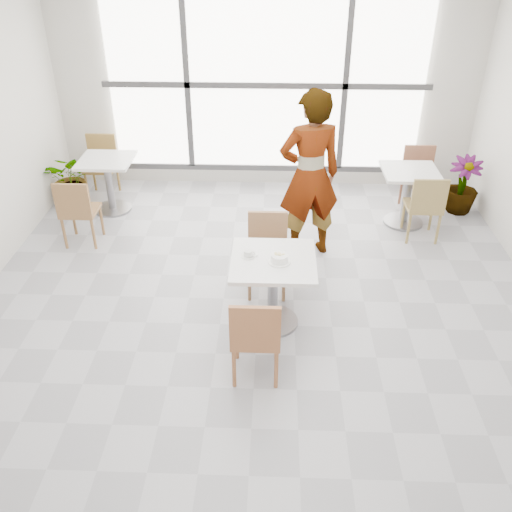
{
  "coord_description": "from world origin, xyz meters",
  "views": [
    {
      "loc": [
        0.15,
        -4.31,
        3.48
      ],
      "look_at": [
        0.0,
        -0.3,
        1.0
      ],
      "focal_mm": 38.46,
      "sensor_mm": 36.0,
      "label": 1
    }
  ],
  "objects_px": {
    "person": "(310,176)",
    "plant_left": "(72,178)",
    "bg_table_left": "(108,177)",
    "bg_table_right": "(408,189)",
    "oatmeal_bowl": "(279,258)",
    "plant_right": "(462,185)",
    "chair_near": "(256,335)",
    "chair_far": "(267,247)",
    "coffee_cup": "(248,254)",
    "bg_chair_left_near": "(77,209)",
    "main_table": "(273,279)",
    "bg_chair_right_far": "(418,174)",
    "bg_chair_right_near": "(425,204)",
    "bg_chair_left_far": "(101,161)"
  },
  "relations": [
    {
      "from": "bg_chair_left_far",
      "to": "plant_left",
      "type": "xyz_separation_m",
      "value": [
        -0.35,
        -0.33,
        -0.13
      ]
    },
    {
      "from": "chair_near",
      "to": "bg_chair_left_far",
      "type": "height_order",
      "value": "same"
    },
    {
      "from": "plant_left",
      "to": "plant_right",
      "type": "height_order",
      "value": "plant_right"
    },
    {
      "from": "plant_right",
      "to": "person",
      "type": "bearing_deg",
      "value": -151.89
    },
    {
      "from": "chair_near",
      "to": "chair_far",
      "type": "distance_m",
      "value": 1.44
    },
    {
      "from": "main_table",
      "to": "bg_table_left",
      "type": "distance_m",
      "value": 3.32
    },
    {
      "from": "chair_far",
      "to": "bg_table_left",
      "type": "xyz_separation_m",
      "value": [
        -2.19,
        1.8,
        -0.01
      ]
    },
    {
      "from": "bg_table_left",
      "to": "chair_far",
      "type": "bearing_deg",
      "value": -39.43
    },
    {
      "from": "coffee_cup",
      "to": "bg_table_left",
      "type": "bearing_deg",
      "value": 130.1
    },
    {
      "from": "oatmeal_bowl",
      "to": "bg_chair_right_far",
      "type": "relative_size",
      "value": 0.24
    },
    {
      "from": "bg_chair_right_near",
      "to": "bg_chair_right_far",
      "type": "bearing_deg",
      "value": -97.01
    },
    {
      "from": "chair_far",
      "to": "bg_chair_left_far",
      "type": "height_order",
      "value": "same"
    },
    {
      "from": "chair_far",
      "to": "person",
      "type": "relative_size",
      "value": 0.44
    },
    {
      "from": "chair_near",
      "to": "coffee_cup",
      "type": "height_order",
      "value": "chair_near"
    },
    {
      "from": "chair_far",
      "to": "coffee_cup",
      "type": "distance_m",
      "value": 0.68
    },
    {
      "from": "bg_chair_right_far",
      "to": "bg_table_right",
      "type": "bearing_deg",
      "value": -116.15
    },
    {
      "from": "oatmeal_bowl",
      "to": "plant_right",
      "type": "relative_size",
      "value": 0.27
    },
    {
      "from": "bg_table_right",
      "to": "chair_near",
      "type": "bearing_deg",
      "value": -121.89
    },
    {
      "from": "main_table",
      "to": "bg_chair_right_far",
      "type": "relative_size",
      "value": 0.92
    },
    {
      "from": "plant_left",
      "to": "bg_chair_left_near",
      "type": "bearing_deg",
      "value": -67.98
    },
    {
      "from": "chair_far",
      "to": "plant_right",
      "type": "height_order",
      "value": "chair_far"
    },
    {
      "from": "chair_far",
      "to": "plant_right",
      "type": "xyz_separation_m",
      "value": [
        2.62,
        1.94,
        -0.11
      ]
    },
    {
      "from": "chair_near",
      "to": "bg_table_left",
      "type": "relative_size",
      "value": 1.16
    },
    {
      "from": "main_table",
      "to": "plant_left",
      "type": "distance_m",
      "value": 3.89
    },
    {
      "from": "bg_table_left",
      "to": "bg_table_right",
      "type": "relative_size",
      "value": 1.0
    },
    {
      "from": "person",
      "to": "bg_chair_right_far",
      "type": "distance_m",
      "value": 2.07
    },
    {
      "from": "bg_chair_left_near",
      "to": "plant_left",
      "type": "height_order",
      "value": "bg_chair_left_near"
    },
    {
      "from": "main_table",
      "to": "oatmeal_bowl",
      "type": "distance_m",
      "value": 0.28
    },
    {
      "from": "oatmeal_bowl",
      "to": "coffee_cup",
      "type": "relative_size",
      "value": 1.32
    },
    {
      "from": "bg_table_right",
      "to": "bg_chair_left_near",
      "type": "bearing_deg",
      "value": -169.93
    },
    {
      "from": "chair_near",
      "to": "bg_chair_right_near",
      "type": "xyz_separation_m",
      "value": [
        1.99,
        2.54,
        0.0
      ]
    },
    {
      "from": "main_table",
      "to": "bg_chair_right_near",
      "type": "distance_m",
      "value": 2.54
    },
    {
      "from": "person",
      "to": "bg_chair_right_near",
      "type": "height_order",
      "value": "person"
    },
    {
      "from": "bg_chair_right_near",
      "to": "bg_table_right",
      "type": "bearing_deg",
      "value": -74.95
    },
    {
      "from": "plant_left",
      "to": "bg_chair_right_near",
      "type": "bearing_deg",
      "value": -10.88
    },
    {
      "from": "person",
      "to": "plant_left",
      "type": "height_order",
      "value": "person"
    },
    {
      "from": "chair_far",
      "to": "bg_chair_right_near",
      "type": "relative_size",
      "value": 1.0
    },
    {
      "from": "coffee_cup",
      "to": "bg_chair_left_near",
      "type": "bearing_deg",
      "value": 146.2
    },
    {
      "from": "chair_near",
      "to": "chair_far",
      "type": "bearing_deg",
      "value": -92.88
    },
    {
      "from": "bg_table_left",
      "to": "plant_right",
      "type": "height_order",
      "value": "plant_right"
    },
    {
      "from": "bg_chair_left_near",
      "to": "bg_chair_right_far",
      "type": "distance_m",
      "value": 4.5
    },
    {
      "from": "coffee_cup",
      "to": "bg_chair_right_near",
      "type": "distance_m",
      "value": 2.71
    },
    {
      "from": "bg_table_left",
      "to": "bg_chair_right_near",
      "type": "distance_m",
      "value": 4.16
    },
    {
      "from": "chair_near",
      "to": "coffee_cup",
      "type": "xyz_separation_m",
      "value": [
        -0.1,
        0.84,
        0.28
      ]
    },
    {
      "from": "bg_chair_right_near",
      "to": "bg_table_left",
      "type": "bearing_deg",
      "value": -9.6
    },
    {
      "from": "oatmeal_bowl",
      "to": "bg_chair_right_near",
      "type": "distance_m",
      "value": 2.55
    },
    {
      "from": "bg_chair_left_near",
      "to": "bg_chair_right_near",
      "type": "relative_size",
      "value": 1.0
    },
    {
      "from": "chair_far",
      "to": "bg_table_right",
      "type": "distance_m",
      "value": 2.38
    },
    {
      "from": "person",
      "to": "bg_table_left",
      "type": "relative_size",
      "value": 2.64
    },
    {
      "from": "bg_table_left",
      "to": "bg_chair_right_far",
      "type": "distance_m",
      "value": 4.23
    }
  ]
}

